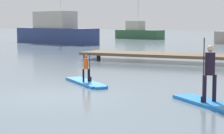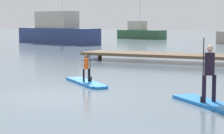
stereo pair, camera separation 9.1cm
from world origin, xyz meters
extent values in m
plane|color=slate|center=(0.00, 0.00, 0.00)|extent=(240.00, 240.00, 0.00)
cube|color=blue|center=(-0.60, 3.05, 0.05)|extent=(2.75, 2.46, 0.10)
cube|color=blue|center=(0.59, 2.05, 0.05)|extent=(0.49, 0.52, 0.09)
cylinder|color=black|center=(-0.47, 3.09, 0.35)|extent=(0.08, 0.08, 0.51)
cylinder|color=black|center=(-0.62, 2.92, 0.35)|extent=(0.08, 0.08, 0.51)
cylinder|color=#E54C14|center=(-0.54, 3.01, 0.82)|extent=(0.26, 0.26, 0.42)
sphere|color=#8C664C|center=(-0.54, 3.01, 1.11)|extent=(0.12, 0.12, 0.12)
cylinder|color=black|center=(-0.44, 3.13, 0.66)|extent=(0.03, 0.03, 1.12)
cube|color=black|center=(-0.44, 3.13, 0.19)|extent=(0.11, 0.13, 0.18)
cube|color=blue|center=(5.17, 0.51, 0.05)|extent=(3.13, 2.96, 0.10)
cylinder|color=black|center=(5.09, 0.82, 0.51)|extent=(0.12, 0.12, 0.81)
cylinder|color=black|center=(4.85, 0.56, 0.51)|extent=(0.12, 0.12, 0.81)
cylinder|color=black|center=(4.97, 0.69, 1.25)|extent=(0.43, 0.43, 0.67)
sphere|color=beige|center=(4.97, 0.69, 1.70)|extent=(0.19, 0.19, 0.19)
cylinder|color=black|center=(4.82, 0.53, 1.07)|extent=(0.03, 0.03, 1.93)
cube|color=black|center=(4.82, 0.53, 0.19)|extent=(0.12, 0.12, 0.18)
cube|color=navy|center=(-19.67, 30.22, 0.89)|extent=(12.18, 6.45, 1.78)
cube|color=#B2AD9E|center=(-19.81, 30.27, 2.75)|extent=(5.99, 3.92, 1.92)
cube|color=#2D5638|center=(-16.19, 47.56, 0.65)|extent=(7.96, 4.12, 1.30)
cube|color=#B2AD9E|center=(-16.92, 47.76, 1.98)|extent=(2.86, 2.19, 1.34)
cylinder|color=silver|center=(-16.43, 47.62, 4.87)|extent=(0.12, 0.12, 4.45)
cube|color=brown|center=(0.31, 13.66, 0.42)|extent=(13.18, 2.51, 0.18)
cylinder|color=#473828|center=(-5.98, 12.71, 0.26)|extent=(0.28, 0.28, 0.51)
cylinder|color=#473828|center=(-5.98, 14.62, 0.26)|extent=(0.28, 0.28, 0.51)
camera|label=1|loc=(7.84, -12.07, 2.49)|focal=68.96mm
camera|label=2|loc=(7.92, -12.03, 2.49)|focal=68.96mm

